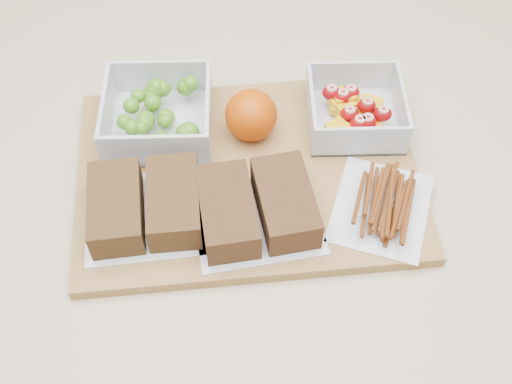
% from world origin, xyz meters
% --- Properties ---
extents(counter, '(1.20, 0.90, 0.90)m').
position_xyz_m(counter, '(0.00, 0.00, 0.45)').
color(counter, beige).
rests_on(counter, ground).
extents(cutting_board, '(0.44, 0.33, 0.02)m').
position_xyz_m(cutting_board, '(-0.00, 0.02, 0.91)').
color(cutting_board, '#A27943').
rests_on(cutting_board, counter).
extents(grape_container, '(0.13, 0.13, 0.06)m').
position_xyz_m(grape_container, '(-0.11, 0.10, 0.94)').
color(grape_container, silver).
rests_on(grape_container, cutting_board).
extents(fruit_container, '(0.12, 0.12, 0.05)m').
position_xyz_m(fruit_container, '(0.14, 0.10, 0.94)').
color(fruit_container, silver).
rests_on(fruit_container, cutting_board).
extents(orange, '(0.07, 0.07, 0.07)m').
position_xyz_m(orange, '(0.00, 0.09, 0.95)').
color(orange, '#C64804').
rests_on(orange, cutting_board).
extents(sandwich_bag_left, '(0.15, 0.14, 0.04)m').
position_xyz_m(sandwich_bag_left, '(-0.12, -0.04, 0.94)').
color(sandwich_bag_left, silver).
rests_on(sandwich_bag_left, cutting_board).
extents(sandwich_bag_center, '(0.16, 0.15, 0.04)m').
position_xyz_m(sandwich_bag_center, '(0.01, -0.05, 0.94)').
color(sandwich_bag_center, silver).
rests_on(sandwich_bag_center, cutting_board).
extents(pretzel_bag, '(0.14, 0.16, 0.03)m').
position_xyz_m(pretzel_bag, '(0.15, -0.04, 0.93)').
color(pretzel_bag, silver).
rests_on(pretzel_bag, cutting_board).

